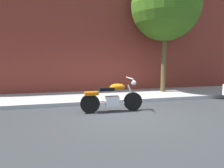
% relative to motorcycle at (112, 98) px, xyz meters
% --- Properties ---
extents(ground_plane, '(60.00, 60.00, 0.00)m').
position_rel_motorcycle_xyz_m(ground_plane, '(0.38, -0.39, -0.46)').
color(ground_plane, '#303335').
extents(sidewalk, '(20.74, 2.44, 0.14)m').
position_rel_motorcycle_xyz_m(sidewalk, '(0.38, 2.29, -0.39)').
color(sidewalk, '#A5A5A5').
rests_on(sidewalk, ground).
extents(motorcycle, '(2.08, 0.70, 1.12)m').
position_rel_motorcycle_xyz_m(motorcycle, '(0.00, 0.00, 0.00)').
color(motorcycle, black).
rests_on(motorcycle, ground).
extents(street_tree, '(3.22, 3.22, 5.78)m').
position_rel_motorcycle_xyz_m(street_tree, '(3.17, 2.54, 3.69)').
color(street_tree, brown).
rests_on(street_tree, ground).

